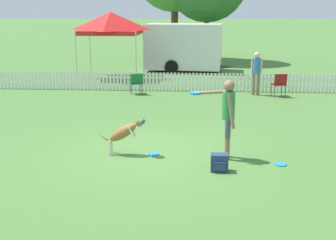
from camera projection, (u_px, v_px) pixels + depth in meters
name	position (u px, v px, depth m)	size (l,w,h in m)	color
ground_plane	(155.00, 154.00, 10.71)	(240.00, 240.00, 0.00)	#4C7A38
handler_person	(227.00, 109.00, 10.15)	(1.01, 0.71, 1.75)	#8C664C
leaping_dog	(124.00, 132.00, 10.52)	(1.14, 0.30, 0.91)	olive
frisbee_near_handler	(153.00, 154.00, 10.64)	(0.26, 0.26, 0.02)	#1E8CD8
frisbee_near_dog	(281.00, 164.00, 9.94)	(0.26, 0.26, 0.02)	#1E8CD8
backpack_on_grass	(219.00, 163.00, 9.53)	(0.35, 0.28, 0.36)	navy
picket_fence	(175.00, 82.00, 18.57)	(23.56, 0.04, 0.73)	white
folding_chair_blue_left	(279.00, 83.00, 17.34)	(0.55, 0.57, 0.87)	#333338
folding_chair_center	(136.00, 82.00, 17.84)	(0.59, 0.60, 0.81)	#333338
canopy_tent_main	(111.00, 23.00, 21.57)	(2.72, 2.72, 3.04)	silver
spectator_standing	(256.00, 69.00, 17.59)	(0.41, 0.27, 1.63)	#7A705B
equipment_trailer	(184.00, 46.00, 24.16)	(4.71, 2.58, 2.42)	white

